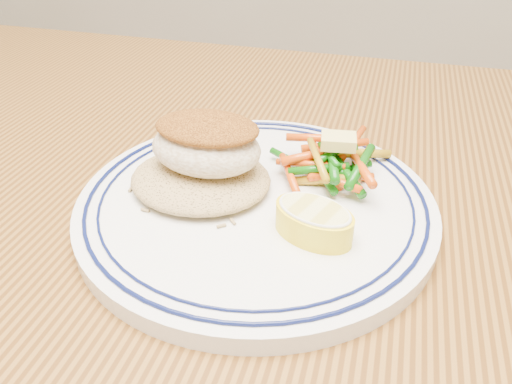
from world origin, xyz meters
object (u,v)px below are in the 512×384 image
object	(u,v)px
lemon_wedge	(314,220)
vegetable_pile	(332,162)
fish_fillet	(206,143)
plate	(256,203)
dining_table	(269,329)
rice_pilaf	(200,176)

from	to	relation	value
lemon_wedge	vegetable_pile	bearing A→B (deg)	89.74
fish_fillet	vegetable_pile	xyz separation A→B (m)	(0.10, 0.04, -0.03)
plate	dining_table	bearing A→B (deg)	-57.30
plate	rice_pilaf	size ratio (longest dim) A/B	2.46
dining_table	rice_pilaf	bearing A→B (deg)	152.80
fish_fillet	dining_table	bearing A→B (deg)	-32.91
dining_table	vegetable_pile	distance (m)	0.15
vegetable_pile	fish_fillet	bearing A→B (deg)	-157.22
dining_table	rice_pilaf	distance (m)	0.15
dining_table	plate	world-z (taller)	plate
lemon_wedge	plate	bearing A→B (deg)	146.27
vegetable_pile	plate	bearing A→B (deg)	-137.28
fish_fillet	plate	bearing A→B (deg)	-10.99
rice_pilaf	lemon_wedge	xyz separation A→B (m)	(0.10, -0.04, 0.00)
plate	fish_fillet	bearing A→B (deg)	169.01
plate	vegetable_pile	world-z (taller)	vegetable_pile
rice_pilaf	vegetable_pile	distance (m)	0.11
dining_table	plate	xyz separation A→B (m)	(-0.02, 0.03, 0.11)
rice_pilaf	plate	bearing A→B (deg)	-2.36
dining_table	lemon_wedge	xyz separation A→B (m)	(0.03, -0.00, 0.12)
rice_pilaf	fish_fillet	size ratio (longest dim) A/B	1.24
plate	lemon_wedge	bearing A→B (deg)	-33.73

